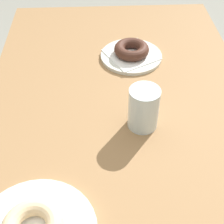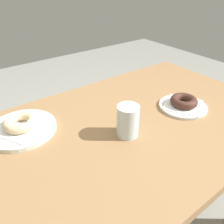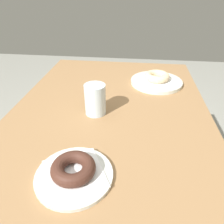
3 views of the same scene
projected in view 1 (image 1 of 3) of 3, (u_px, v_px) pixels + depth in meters
table at (121, 132)px, 0.92m from camera, size 1.22×0.74×0.76m
plate_chocolate_ring at (131, 56)px, 1.05m from camera, size 0.19×0.19×0.01m
napkin_chocolate_ring at (131, 54)px, 1.05m from camera, size 0.19×0.19×0.00m
donut_chocolate_ring at (132, 49)px, 1.03m from camera, size 0.11×0.11×0.03m
water_glass at (144, 108)px, 0.80m from camera, size 0.07×0.07×0.11m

